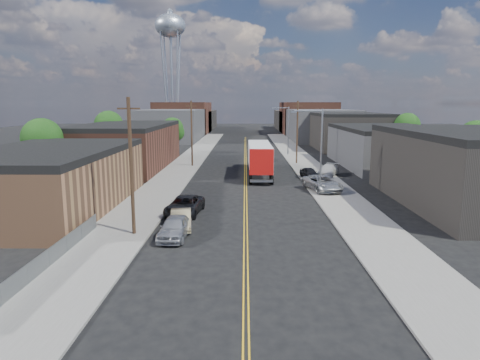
{
  "coord_description": "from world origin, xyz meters",
  "views": [
    {
      "loc": [
        -0.05,
        -20.12,
        9.52
      ],
      "look_at": [
        -0.53,
        19.22,
        2.5
      ],
      "focal_mm": 32.0,
      "sensor_mm": 36.0,
      "label": 1
    }
  ],
  "objects_px": {
    "water_tower": "(170,30)",
    "car_right_lot_b": "(328,170)",
    "car_left_c": "(185,206)",
    "car_left_a": "(175,227)",
    "car_ahead_truck": "(263,157)",
    "semi_truck": "(259,157)",
    "car_right_lot_a": "(322,183)",
    "car_right_lot_c": "(309,173)",
    "car_left_b": "(181,219)"
  },
  "relations": [
    {
      "from": "car_left_a",
      "to": "car_left_c",
      "type": "bearing_deg",
      "value": 95.97
    },
    {
      "from": "car_right_lot_b",
      "to": "car_right_lot_c",
      "type": "xyz_separation_m",
      "value": [
        -2.8,
        -2.0,
        -0.05
      ]
    },
    {
      "from": "car_ahead_truck",
      "to": "car_right_lot_c",
      "type": "bearing_deg",
      "value": -72.89
    },
    {
      "from": "semi_truck",
      "to": "car_right_lot_b",
      "type": "height_order",
      "value": "semi_truck"
    },
    {
      "from": "car_right_lot_a",
      "to": "car_left_a",
      "type": "bearing_deg",
      "value": -144.77
    },
    {
      "from": "car_left_b",
      "to": "car_ahead_truck",
      "type": "relative_size",
      "value": 0.91
    },
    {
      "from": "water_tower",
      "to": "car_left_b",
      "type": "relative_size",
      "value": 8.37
    },
    {
      "from": "car_left_a",
      "to": "car_right_lot_a",
      "type": "distance_m",
      "value": 21.4
    },
    {
      "from": "car_right_lot_c",
      "to": "car_left_c",
      "type": "bearing_deg",
      "value": -140.15
    },
    {
      "from": "car_right_lot_a",
      "to": "car_ahead_truck",
      "type": "xyz_separation_m",
      "value": [
        -5.49,
        26.24,
        -0.3
      ]
    },
    {
      "from": "water_tower",
      "to": "semi_truck",
      "type": "height_order",
      "value": "water_tower"
    },
    {
      "from": "car_left_c",
      "to": "car_ahead_truck",
      "type": "bearing_deg",
      "value": 82.92
    },
    {
      "from": "water_tower",
      "to": "car_right_lot_b",
      "type": "distance_m",
      "value": 86.32
    },
    {
      "from": "semi_truck",
      "to": "car_ahead_truck",
      "type": "xyz_separation_m",
      "value": [
        1.07,
        14.69,
        -1.8
      ]
    },
    {
      "from": "car_right_lot_a",
      "to": "car_left_c",
      "type": "bearing_deg",
      "value": -159.68
    },
    {
      "from": "water_tower",
      "to": "car_left_a",
      "type": "relative_size",
      "value": 7.8
    },
    {
      "from": "car_right_lot_b",
      "to": "car_right_lot_c",
      "type": "distance_m",
      "value": 3.44
    },
    {
      "from": "car_left_a",
      "to": "car_ahead_truck",
      "type": "xyz_separation_m",
      "value": [
        8.01,
        42.84,
        -0.13
      ]
    },
    {
      "from": "semi_truck",
      "to": "car_left_c",
      "type": "xyz_separation_m",
      "value": [
        -7.17,
        -21.51,
        -1.68
      ]
    },
    {
      "from": "water_tower",
      "to": "car_left_c",
      "type": "height_order",
      "value": "water_tower"
    },
    {
      "from": "semi_truck",
      "to": "car_ahead_truck",
      "type": "relative_size",
      "value": 3.41
    },
    {
      "from": "car_right_lot_c",
      "to": "semi_truck",
      "type": "bearing_deg",
      "value": 137.76
    },
    {
      "from": "car_right_lot_b",
      "to": "car_ahead_truck",
      "type": "bearing_deg",
      "value": 141.86
    },
    {
      "from": "water_tower",
      "to": "car_ahead_truck",
      "type": "distance_m",
      "value": 69.72
    },
    {
      "from": "car_right_lot_a",
      "to": "car_right_lot_c",
      "type": "relative_size",
      "value": 1.52
    },
    {
      "from": "car_left_c",
      "to": "car_right_lot_b",
      "type": "xyz_separation_m",
      "value": [
        16.31,
        20.0,
        0.07
      ]
    },
    {
      "from": "car_left_c",
      "to": "car_ahead_truck",
      "type": "distance_m",
      "value": 37.12
    },
    {
      "from": "water_tower",
      "to": "car_right_lot_c",
      "type": "distance_m",
      "value": 87.05
    },
    {
      "from": "semi_truck",
      "to": "car_right_lot_c",
      "type": "distance_m",
      "value": 7.43
    },
    {
      "from": "car_left_a",
      "to": "car_ahead_truck",
      "type": "relative_size",
      "value": 0.97
    },
    {
      "from": "car_left_c",
      "to": "car_right_lot_b",
      "type": "height_order",
      "value": "car_left_c"
    },
    {
      "from": "car_ahead_truck",
      "to": "car_left_a",
      "type": "bearing_deg",
      "value": -99.64
    },
    {
      "from": "semi_truck",
      "to": "car_left_b",
      "type": "bearing_deg",
      "value": -105.23
    },
    {
      "from": "semi_truck",
      "to": "car_right_lot_c",
      "type": "bearing_deg",
      "value": -29.28
    },
    {
      "from": "car_left_a",
      "to": "car_right_lot_b",
      "type": "xyz_separation_m",
      "value": [
        16.08,
        26.64,
        0.06
      ]
    },
    {
      "from": "car_left_b",
      "to": "car_right_lot_b",
      "type": "distance_m",
      "value": 29.04
    },
    {
      "from": "semi_truck",
      "to": "car_left_c",
      "type": "height_order",
      "value": "semi_truck"
    },
    {
      "from": "car_ahead_truck",
      "to": "car_left_c",
      "type": "bearing_deg",
      "value": -101.87
    },
    {
      "from": "car_left_b",
      "to": "car_right_lot_c",
      "type": "height_order",
      "value": "car_right_lot_c"
    },
    {
      "from": "car_right_lot_b",
      "to": "car_ahead_truck",
      "type": "distance_m",
      "value": 18.1
    },
    {
      "from": "water_tower",
      "to": "car_left_b",
      "type": "xyz_separation_m",
      "value": [
        17.0,
        -98.23,
        -29.92
      ]
    },
    {
      "from": "car_left_c",
      "to": "car_right_lot_a",
      "type": "distance_m",
      "value": 16.96
    },
    {
      "from": "car_left_b",
      "to": "car_right_lot_a",
      "type": "xyz_separation_m",
      "value": [
        13.42,
        14.19,
        0.25
      ]
    },
    {
      "from": "car_left_b",
      "to": "car_right_lot_b",
      "type": "relative_size",
      "value": 0.89
    },
    {
      "from": "semi_truck",
      "to": "car_left_b",
      "type": "height_order",
      "value": "semi_truck"
    },
    {
      "from": "car_right_lot_a",
      "to": "car_right_lot_b",
      "type": "bearing_deg",
      "value": 59.94
    },
    {
      "from": "car_right_lot_c",
      "to": "car_left_b",
      "type": "bearing_deg",
      "value": -133.96
    },
    {
      "from": "semi_truck",
      "to": "car_right_lot_a",
      "type": "relative_size",
      "value": 2.79
    },
    {
      "from": "car_left_a",
      "to": "car_left_b",
      "type": "bearing_deg",
      "value": 92.03
    },
    {
      "from": "water_tower",
      "to": "car_right_lot_b",
      "type": "xyz_separation_m",
      "value": [
        33.0,
        -74.0,
        -29.78
      ]
    }
  ]
}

